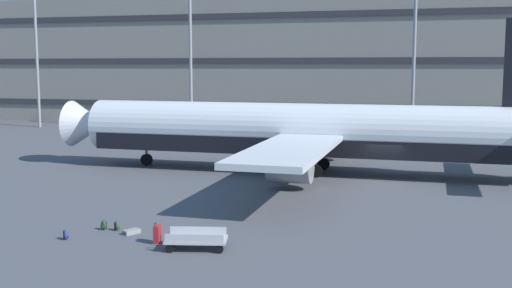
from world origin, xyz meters
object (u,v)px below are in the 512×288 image
backpack_teal (103,225)px  backpack_scuffed (66,235)px  suitcase_upright (131,232)px  suitcase_black (157,234)px  baggage_cart (196,239)px  backpack_purple (117,226)px  airliner (308,133)px

backpack_teal → backpack_scuffed: bearing=-112.6°
suitcase_upright → suitcase_black: size_ratio=0.97×
suitcase_black → baggage_cart: (1.96, -0.36, -0.01)m
baggage_cart → backpack_purple: bearing=158.3°
airliner → baggage_cart: bearing=-93.3°
airliner → backpack_teal: airliner is taller
suitcase_upright → backpack_purple: size_ratio=1.87×
backpack_scuffed → suitcase_black: bearing=6.8°
suitcase_upright → backpack_purple: backpack_purple is taller
backpack_scuffed → backpack_purple: size_ratio=1.03×
backpack_scuffed → backpack_teal: backpack_teal is taller
airliner → backpack_purple: size_ratio=82.20×
backpack_teal → backpack_purple: bearing=7.5°
backpack_purple → backpack_teal: (-0.67, -0.09, 0.01)m
suitcase_upright → backpack_scuffed: backpack_scuffed is taller
backpack_purple → backpack_teal: 0.68m
suitcase_upright → backpack_teal: size_ratio=1.76×
airliner → backpack_scuffed: 21.57m
suitcase_upright → backpack_scuffed: 2.92m
suitcase_upright → suitcase_black: 2.17m
airliner → baggage_cart: size_ratio=11.62×
backpack_scuffed → backpack_purple: bearing=53.8°
airliner → suitcase_black: size_ratio=42.88×
airliner → suitcase_upright: size_ratio=44.01×
airliner → suitcase_black: (-3.12, -19.59, -2.53)m
airliner → backpack_teal: 19.50m
suitcase_upright → airliner: bearing=75.0°
suitcase_upright → backpack_teal: bearing=170.0°
suitcase_black → airliner: bearing=80.9°
suitcase_upright → backpack_teal: backpack_teal is taller
suitcase_black → backpack_purple: bearing=151.2°
suitcase_upright → backpack_scuffed: (-2.41, -1.65, 0.11)m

